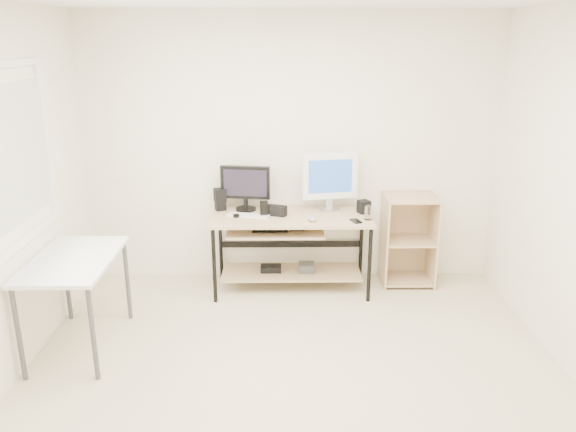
# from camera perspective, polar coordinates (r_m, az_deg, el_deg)

# --- Properties ---
(room) EXTENTS (4.01, 4.01, 2.62)m
(room) POSITION_cam_1_polar(r_m,az_deg,el_deg) (3.56, -1.39, 0.88)
(room) COLOR beige
(room) RESTS_ON ground
(desk) EXTENTS (1.50, 0.65, 0.75)m
(desk) POSITION_cam_1_polar(r_m,az_deg,el_deg) (5.35, 0.08, -2.09)
(desk) COLOR tan
(desk) RESTS_ON ground
(side_table) EXTENTS (0.60, 1.00, 0.75)m
(side_table) POSITION_cam_1_polar(r_m,az_deg,el_deg) (4.59, -20.93, -4.96)
(side_table) COLOR white
(side_table) RESTS_ON ground
(shelf_unit) EXTENTS (0.50, 0.40, 0.90)m
(shelf_unit) POSITION_cam_1_polar(r_m,az_deg,el_deg) (5.66, 12.05, -2.27)
(shelf_unit) COLOR tan
(shelf_unit) RESTS_ON ground
(black_monitor) EXTENTS (0.48, 0.20, 0.44)m
(black_monitor) POSITION_cam_1_polar(r_m,az_deg,el_deg) (5.38, -4.36, 3.14)
(black_monitor) COLOR black
(black_monitor) RESTS_ON desk
(white_imac) EXTENTS (0.53, 0.17, 0.57)m
(white_imac) POSITION_cam_1_polar(r_m,az_deg,el_deg) (5.35, 4.30, 3.93)
(white_imac) COLOR silver
(white_imac) RESTS_ON desk
(keyboard) EXTENTS (0.41, 0.19, 0.01)m
(keyboard) POSITION_cam_1_polar(r_m,az_deg,el_deg) (5.27, -4.04, 0.07)
(keyboard) COLOR white
(keyboard) RESTS_ON desk
(mouse) EXTENTS (0.08, 0.12, 0.04)m
(mouse) POSITION_cam_1_polar(r_m,az_deg,el_deg) (5.12, 2.48, -0.28)
(mouse) COLOR #A9A9AE
(mouse) RESTS_ON desk
(center_speaker) EXTENTS (0.21, 0.15, 0.10)m
(center_speaker) POSITION_cam_1_polar(r_m,az_deg,el_deg) (5.26, -1.20, 0.56)
(center_speaker) COLOR black
(center_speaker) RESTS_ON desk
(speaker_left) EXTENTS (0.14, 0.14, 0.21)m
(speaker_left) POSITION_cam_1_polar(r_m,az_deg,el_deg) (5.45, -6.91, 1.74)
(speaker_left) COLOR black
(speaker_left) RESTS_ON desk
(speaker_right) EXTENTS (0.13, 0.13, 0.12)m
(speaker_right) POSITION_cam_1_polar(r_m,az_deg,el_deg) (5.38, 7.70, 0.94)
(speaker_right) COLOR black
(speaker_right) RESTS_ON desk
(audio_controller) EXTENTS (0.08, 0.06, 0.14)m
(audio_controller) POSITION_cam_1_polar(r_m,az_deg,el_deg) (5.24, -2.47, 0.76)
(audio_controller) COLOR black
(audio_controller) RESTS_ON desk
(volume_puck) EXTENTS (0.06, 0.06, 0.02)m
(volume_puck) POSITION_cam_1_polar(r_m,az_deg,el_deg) (5.24, -5.28, 0.02)
(volume_puck) COLOR black
(volume_puck) RESTS_ON desk
(smartphone) EXTENTS (0.11, 0.15, 0.01)m
(smartphone) POSITION_cam_1_polar(r_m,az_deg,el_deg) (5.13, 6.91, -0.51)
(smartphone) COLOR black
(smartphone) RESTS_ON desk
(coaster) EXTENTS (0.10, 0.10, 0.01)m
(coaster) POSITION_cam_1_polar(r_m,az_deg,el_deg) (5.19, 8.11, -0.37)
(coaster) COLOR #AC864D
(coaster) RESTS_ON desk
(drinking_glass) EXTENTS (0.08, 0.08, 0.13)m
(drinking_glass) POSITION_cam_1_polar(r_m,az_deg,el_deg) (5.17, 8.15, 0.34)
(drinking_glass) COLOR white
(drinking_glass) RESTS_ON coaster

